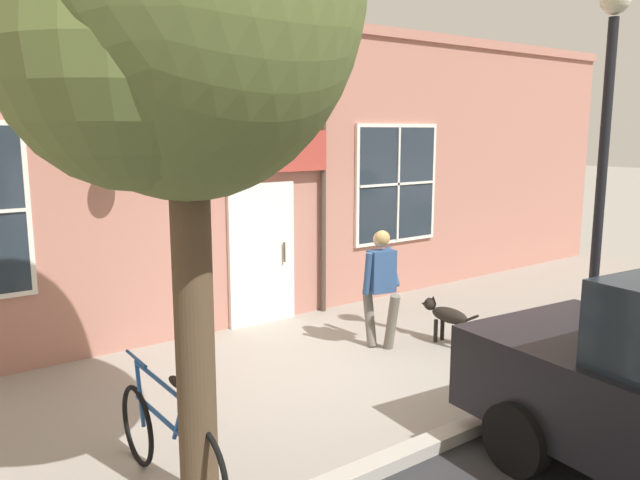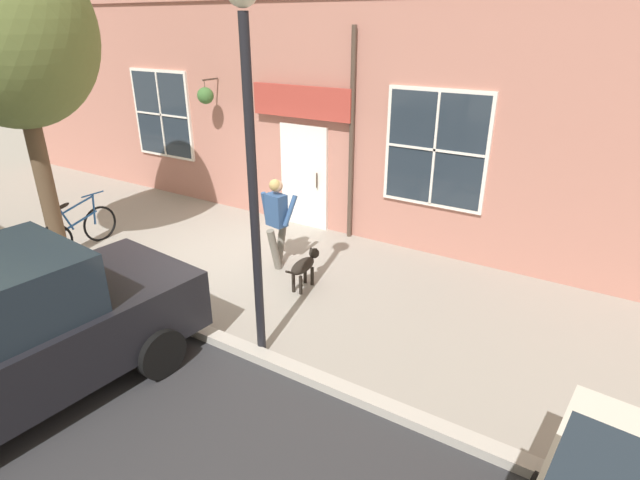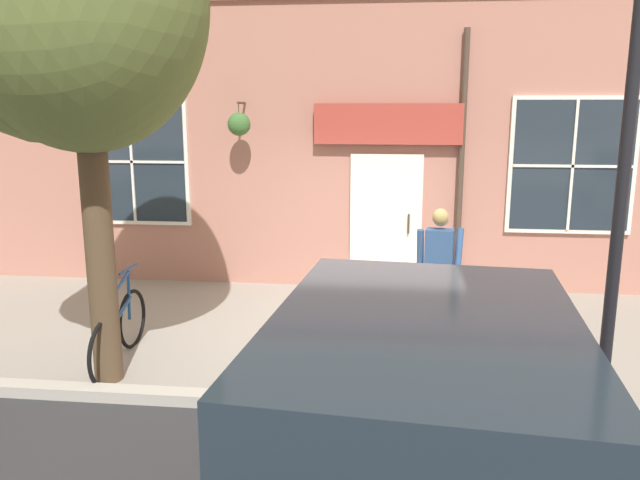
{
  "view_description": "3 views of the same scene",
  "coord_description": "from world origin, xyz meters",
  "px_view_note": "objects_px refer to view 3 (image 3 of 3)",
  "views": [
    {
      "loc": [
        5.58,
        -4.29,
        2.84
      ],
      "look_at": [
        -0.58,
        0.29,
        1.49
      ],
      "focal_mm": 35.0,
      "sensor_mm": 36.0,
      "label": 1
    },
    {
      "loc": [
        6.01,
        5.89,
        3.93
      ],
      "look_at": [
        0.15,
        2.23,
        0.92
      ],
      "focal_mm": 28.0,
      "sensor_mm": 36.0,
      "label": 2
    },
    {
      "loc": [
        7.37,
        0.44,
        2.79
      ],
      "look_at": [
        -0.6,
        -0.45,
        1.08
      ],
      "focal_mm": 35.0,
      "sensor_mm": 36.0,
      "label": 3
    }
  ],
  "objects_px": {
    "dog_on_leash": "(510,314)",
    "street_tree_by_curb": "(72,12)",
    "street_lamp": "(632,93)",
    "parked_car_mid_block": "(422,455)",
    "leaning_bicycle": "(120,330)",
    "pedestrian_walking": "(439,259)"
  },
  "relations": [
    {
      "from": "pedestrian_walking",
      "to": "leaning_bicycle",
      "type": "distance_m",
      "value": 3.88
    },
    {
      "from": "street_tree_by_curb",
      "to": "parked_car_mid_block",
      "type": "distance_m",
      "value": 4.95
    },
    {
      "from": "pedestrian_walking",
      "to": "parked_car_mid_block",
      "type": "height_order",
      "value": "parked_car_mid_block"
    },
    {
      "from": "pedestrian_walking",
      "to": "street_tree_by_curb",
      "type": "bearing_deg",
      "value": -62.52
    },
    {
      "from": "street_tree_by_curb",
      "to": "street_lamp",
      "type": "xyz_separation_m",
      "value": [
        0.29,
        4.92,
        -0.75
      ]
    },
    {
      "from": "dog_on_leash",
      "to": "parked_car_mid_block",
      "type": "xyz_separation_m",
      "value": [
        4.05,
        -1.25,
        0.49
      ]
    },
    {
      "from": "street_lamp",
      "to": "street_tree_by_curb",
      "type": "bearing_deg",
      "value": -93.39
    },
    {
      "from": "street_tree_by_curb",
      "to": "leaning_bicycle",
      "type": "distance_m",
      "value": 3.31
    },
    {
      "from": "street_lamp",
      "to": "dog_on_leash",
      "type": "bearing_deg",
      "value": -164.2
    },
    {
      "from": "pedestrian_walking",
      "to": "parked_car_mid_block",
      "type": "bearing_deg",
      "value": -5.4
    },
    {
      "from": "dog_on_leash",
      "to": "street_tree_by_curb",
      "type": "height_order",
      "value": "street_tree_by_curb"
    },
    {
      "from": "pedestrian_walking",
      "to": "dog_on_leash",
      "type": "height_order",
      "value": "pedestrian_walking"
    },
    {
      "from": "dog_on_leash",
      "to": "leaning_bicycle",
      "type": "xyz_separation_m",
      "value": [
        1.02,
        -4.4,
        -0.01
      ]
    },
    {
      "from": "leaning_bicycle",
      "to": "street_lamp",
      "type": "bearing_deg",
      "value": 81.41
    },
    {
      "from": "leaning_bicycle",
      "to": "parked_car_mid_block",
      "type": "height_order",
      "value": "parked_car_mid_block"
    },
    {
      "from": "street_tree_by_curb",
      "to": "leaning_bicycle",
      "type": "bearing_deg",
      "value": 176.27
    },
    {
      "from": "dog_on_leash",
      "to": "leaning_bicycle",
      "type": "bearing_deg",
      "value": -76.93
    },
    {
      "from": "parked_car_mid_block",
      "to": "street_tree_by_curb",
      "type": "bearing_deg",
      "value": -129.12
    },
    {
      "from": "pedestrian_walking",
      "to": "leaning_bicycle",
      "type": "bearing_deg",
      "value": -68.25
    },
    {
      "from": "dog_on_leash",
      "to": "street_tree_by_curb",
      "type": "distance_m",
      "value": 5.69
    },
    {
      "from": "pedestrian_walking",
      "to": "leaning_bicycle",
      "type": "relative_size",
      "value": 0.91
    },
    {
      "from": "dog_on_leash",
      "to": "street_lamp",
      "type": "distance_m",
      "value": 3.11
    }
  ]
}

